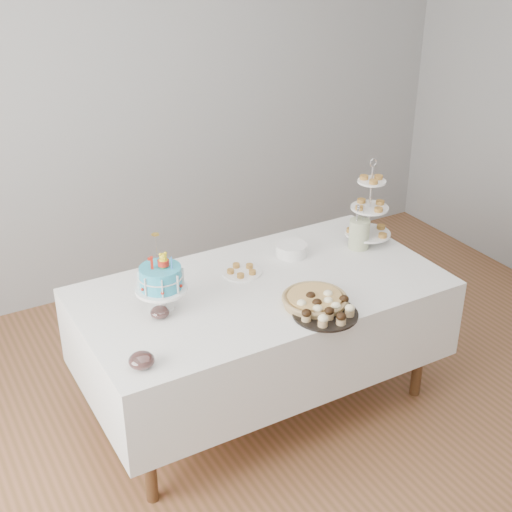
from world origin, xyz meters
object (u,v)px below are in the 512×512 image
pie (315,300)px  jam_bowl_a (142,360)px  plate_stack (291,250)px  jam_bowl_b (160,312)px  tiered_stand (370,208)px  utensil_pitcher (359,233)px  pastry_plate (242,271)px  cupcake_tray (325,309)px  birthday_cake (162,290)px  table (262,323)px

pie → jam_bowl_a: (-0.94, -0.06, 0.00)m
plate_stack → jam_bowl_b: size_ratio=1.85×
tiered_stand → jam_bowl_a: 1.70m
plate_stack → jam_bowl_b: plate_stack is taller
jam_bowl_a → utensil_pitcher: utensil_pitcher is taller
plate_stack → pastry_plate: (-0.35, -0.05, -0.02)m
cupcake_tray → plate_stack: size_ratio=1.84×
pie → jam_bowl_b: jam_bowl_b is taller
birthday_cake → tiered_stand: tiered_stand is taller
pie → pastry_plate: 0.49m
cupcake_tray → jam_bowl_b: cupcake_tray is taller
table → pie: pie is taller
utensil_pitcher → plate_stack: bearing=171.7°
cupcake_tray → pastry_plate: 0.59m
birthday_cake → utensil_pitcher: size_ratio=1.51×
birthday_cake → jam_bowl_a: bearing=-104.8°
utensil_pitcher → cupcake_tray: bearing=-131.5°
birthday_cake → pie: size_ratio=1.21×
pastry_plate → jam_bowl_a: 0.94m
cupcake_tray → pastry_plate: (-0.15, 0.57, -0.02)m
jam_bowl_b → plate_stack: bearing=14.9°
tiered_stand → utensil_pitcher: size_ratio=1.96×
pie → plate_stack: (0.19, 0.52, 0.00)m
cupcake_tray → jam_bowl_a: bearing=177.2°
table → jam_bowl_a: size_ratio=16.62×
tiered_stand → cupcake_tray: bearing=-141.1°
utensil_pitcher → pie: bearing=-137.5°
jam_bowl_a → jam_bowl_b: size_ratio=1.21×
table → utensil_pitcher: 0.79m
jam_bowl_a → plate_stack: bearing=27.0°
tiered_stand → utensil_pitcher: (-0.09, -0.03, -0.12)m
pie → jam_bowl_b: bearing=158.9°
pie → tiered_stand: tiered_stand is taller
plate_stack → jam_bowl_a: plate_stack is taller
jam_bowl_a → jam_bowl_b: bearing=56.0°
cupcake_tray → pie: 0.11m
table → plate_stack: plate_stack is taller
tiered_stand → plate_stack: size_ratio=2.93×
pastry_plate → jam_bowl_a: (-0.78, -0.53, 0.02)m
table → tiered_stand: (0.80, 0.15, 0.44)m
tiered_stand → jam_bowl_b: bearing=-173.2°
jam_bowl_b → utensil_pitcher: size_ratio=0.36×
jam_bowl_a → table: bearing=23.7°
table → plate_stack: 0.47m
cupcake_tray → utensil_pitcher: size_ratio=1.23×
tiered_stand → jam_bowl_a: bearing=-162.7°
cupcake_tray → plate_stack: 0.65m
pastry_plate → utensil_pitcher: (0.74, -0.06, 0.08)m
tiered_stand → jam_bowl_b: (-1.39, -0.16, -0.19)m
plate_stack → utensil_pitcher: bearing=-15.7°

